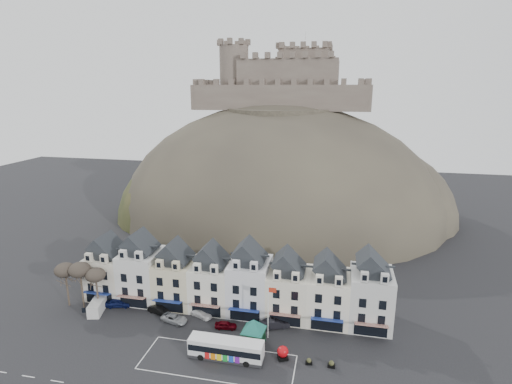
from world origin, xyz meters
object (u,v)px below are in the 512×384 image
Objects in this scene: car_black at (159,310)px; car_charcoal at (275,323)px; flagpole at (269,309)px; car_navy at (119,303)px; white_van at (97,307)px; car_silver at (174,318)px; bus at (226,348)px; bus_shelter at (254,325)px; car_white at (201,313)px; car_maroon at (226,325)px; red_buoy at (283,353)px.

car_charcoal reaches higher than car_black.
flagpole is 1.98× the size of car_navy.
car_silver is at bearing -14.68° from white_van.
bus is 5.39m from bus_shelter.
car_white is at bearing 156.03° from bus_shelter.
white_van is 1.38× the size of car_maroon.
car_black is at bearing 171.65° from flagpole.
bus is at bearing 124.81° from car_charcoal.
car_silver reaches higher than car_white.
red_buoy is 32.05m from car_navy.
car_black is at bearing 116.86° from car_white.
car_black is (10.78, 1.86, -0.37)m from white_van.
car_maroon is (-10.21, 5.60, -0.43)m from red_buoy.
car_charcoal is (31.29, 1.85, -0.27)m from white_van.
car_navy is (-26.18, 5.72, -2.58)m from bus_shelter.
car_black is (-14.82, 9.06, -1.02)m from bus.
bus is at bearing -126.25° from car_navy.
car_black is 0.87× the size of car_charcoal.
bus_shelter is 5.86m from red_buoy.
car_white is at bearing 58.31° from car_maroon.
flagpole reaches higher than bus_shelter.
bus is 1.61× the size of bus_shelter.
car_navy is (-22.95, 9.70, -0.93)m from bus.
bus is at bearing -120.87° from car_white.
bus is 2.64× the size of car_black.
car_black is 7.50m from car_white.
car_charcoal is (2.45, 5.07, -2.57)m from bus_shelter.
car_navy is 28.64m from car_charcoal.
white_van is 18.43m from car_white.
car_silver is at bearing -115.33° from car_navy.
white_van is 1.09× the size of car_navy.
car_charcoal is at bearing -70.85° from car_white.
flagpole reaches higher than white_van.
car_black is (-22.89, 7.46, -0.36)m from red_buoy.
car_black is 4.10m from car_silver.
car_maroon is (23.46, 0.00, -0.44)m from white_van.
car_maroon is at bearing -76.51° from car_silver.
bus_shelter is at bearing 51.11° from bus.
bus is 7.59m from car_maroon.
bus is 10.73m from car_charcoal.
red_buoy is 11.66m from car_maroon.
car_navy is at bearing 172.09° from bus_shelter.
bus is at bearing -30.38° from white_van.
car_black reaches higher than car_white.
bus_shelter is 3.41m from flagpole.
flagpole reaches higher than red_buoy.
car_charcoal is at bearing -104.63° from car_navy.
bus_shelter is (3.24, 3.98, 1.65)m from bus.
white_van is 10.95m from car_black.
car_black reaches higher than car_maroon.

